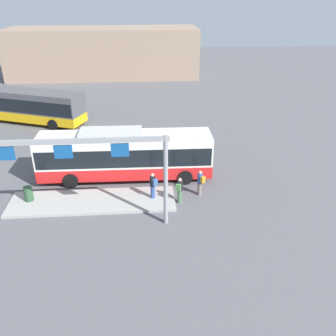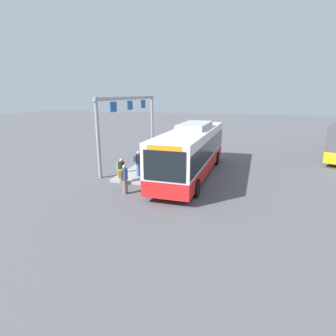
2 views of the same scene
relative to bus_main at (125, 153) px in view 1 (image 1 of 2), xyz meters
name	(u,v)px [view 1 (image 1 of 2)]	position (x,y,z in m)	size (l,w,h in m)	color
ground_plane	(127,177)	(0.01, 0.00, -1.81)	(120.00, 120.00, 0.00)	#56565B
platform_curb	(93,201)	(-1.97, -3.16, -1.73)	(10.00, 2.80, 0.16)	#9E9E99
bus_main	(125,153)	(0.00, 0.00, 0.00)	(11.56, 2.84, 3.46)	red
bus_background_left	(28,104)	(-9.56, 12.23, -0.03)	(11.19, 6.43, 3.10)	#EAAD14
person_boarding	(200,182)	(4.69, -2.75, -0.92)	(0.55, 0.60, 1.67)	slate
person_waiting_near	(153,185)	(1.73, -3.15, -0.76)	(0.54, 0.60, 1.67)	#334C8C
person_waiting_mid	(180,190)	(3.31, -3.58, -0.92)	(0.51, 0.60, 1.67)	#476B4C
platform_sign_gantry	(65,164)	(-2.73, -5.61, 2.00)	(10.52, 0.24, 5.20)	gray
station_building	(104,53)	(-3.86, 32.29, 1.56)	(26.67, 8.00, 6.75)	gray
trash_bin	(28,194)	(-5.78, -2.86, -1.20)	(0.52, 0.52, 0.90)	#2D5133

